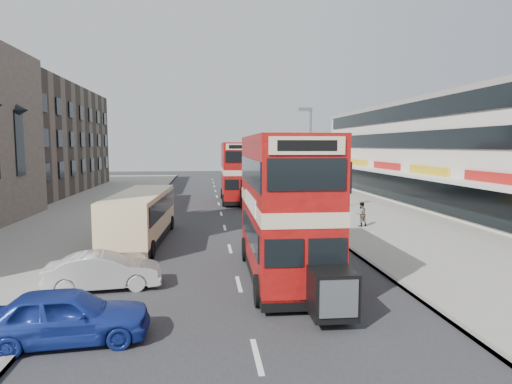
{
  "coord_description": "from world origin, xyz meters",
  "views": [
    {
      "loc": [
        -1.27,
        -14.81,
        5.34
      ],
      "look_at": [
        1.21,
        6.63,
        3.09
      ],
      "focal_mm": 31.43,
      "sensor_mm": 36.0,
      "label": 1
    }
  ],
  "objects_px": {
    "bus_main": "(284,206)",
    "car_left_near": "(66,316)",
    "car_right_a": "(290,213)",
    "car_right_c": "(263,191)",
    "bus_second": "(237,172)",
    "cyclist": "(267,203)",
    "street_lamp": "(309,153)",
    "pedestrian_near": "(361,214)",
    "car_right_b": "(281,204)",
    "car_left_front": "(104,271)",
    "coach": "(141,215)"
  },
  "relations": [
    {
      "from": "pedestrian_near",
      "to": "cyclist",
      "type": "height_order",
      "value": "cyclist"
    },
    {
      "from": "car_left_front",
      "to": "car_right_c",
      "type": "bearing_deg",
      "value": -24.92
    },
    {
      "from": "car_left_front",
      "to": "car_right_a",
      "type": "xyz_separation_m",
      "value": [
        9.67,
        13.54,
        -0.04
      ]
    },
    {
      "from": "coach",
      "to": "car_left_near",
      "type": "height_order",
      "value": "coach"
    },
    {
      "from": "car_left_near",
      "to": "cyclist",
      "type": "xyz_separation_m",
      "value": [
        8.67,
        22.78,
        0.0
      ]
    },
    {
      "from": "car_left_front",
      "to": "car_right_c",
      "type": "xyz_separation_m",
      "value": [
        9.8,
        29.14,
        -0.03
      ]
    },
    {
      "from": "bus_second",
      "to": "car_left_front",
      "type": "height_order",
      "value": "bus_second"
    },
    {
      "from": "car_right_a",
      "to": "cyclist",
      "type": "bearing_deg",
      "value": -168.72
    },
    {
      "from": "bus_second",
      "to": "car_left_near",
      "type": "xyz_separation_m",
      "value": [
        -6.81,
        -29.95,
        -2.1
      ]
    },
    {
      "from": "pedestrian_near",
      "to": "cyclist",
      "type": "xyz_separation_m",
      "value": [
        -5.12,
        7.43,
        -0.18
      ]
    },
    {
      "from": "bus_second",
      "to": "cyclist",
      "type": "height_order",
      "value": "bus_second"
    },
    {
      "from": "car_right_a",
      "to": "car_right_c",
      "type": "bearing_deg",
      "value": 178.48
    },
    {
      "from": "street_lamp",
      "to": "bus_main",
      "type": "xyz_separation_m",
      "value": [
        -4.64,
        -15.32,
        -1.87
      ]
    },
    {
      "from": "coach",
      "to": "car_right_a",
      "type": "height_order",
      "value": "coach"
    },
    {
      "from": "bus_main",
      "to": "cyclist",
      "type": "xyz_separation_m",
      "value": [
        1.74,
        17.49,
        -2.15
      ]
    },
    {
      "from": "car_left_near",
      "to": "car_left_front",
      "type": "height_order",
      "value": "car_left_near"
    },
    {
      "from": "car_left_near",
      "to": "car_left_front",
      "type": "relative_size",
      "value": 1.07
    },
    {
      "from": "coach",
      "to": "bus_second",
      "type": "bearing_deg",
      "value": 72.13
    },
    {
      "from": "bus_main",
      "to": "car_right_a",
      "type": "height_order",
      "value": "bus_main"
    },
    {
      "from": "car_left_near",
      "to": "street_lamp",
      "type": "bearing_deg",
      "value": -34.78
    },
    {
      "from": "street_lamp",
      "to": "car_right_b",
      "type": "height_order",
      "value": "street_lamp"
    },
    {
      "from": "car_left_near",
      "to": "bus_second",
      "type": "bearing_deg",
      "value": -18.29
    },
    {
      "from": "car_left_near",
      "to": "pedestrian_near",
      "type": "xyz_separation_m",
      "value": [
        13.78,
        15.35,
        0.19
      ]
    },
    {
      "from": "bus_main",
      "to": "cyclist",
      "type": "relative_size",
      "value": 4.56
    },
    {
      "from": "bus_main",
      "to": "car_left_front",
      "type": "distance_m",
      "value": 7.29
    },
    {
      "from": "bus_main",
      "to": "car_left_near",
      "type": "bearing_deg",
      "value": 38.31
    },
    {
      "from": "street_lamp",
      "to": "car_right_b",
      "type": "relative_size",
      "value": 2.08
    },
    {
      "from": "bus_main",
      "to": "pedestrian_near",
      "type": "distance_m",
      "value": 12.34
    },
    {
      "from": "car_right_c",
      "to": "car_left_front",
      "type": "bearing_deg",
      "value": -11.97
    },
    {
      "from": "car_right_c",
      "to": "pedestrian_near",
      "type": "xyz_separation_m",
      "value": [
        3.97,
        -18.4,
        0.28
      ]
    },
    {
      "from": "coach",
      "to": "street_lamp",
      "type": "bearing_deg",
      "value": 37.64
    },
    {
      "from": "bus_main",
      "to": "car_right_b",
      "type": "bearing_deg",
      "value": -98.63
    },
    {
      "from": "street_lamp",
      "to": "car_right_a",
      "type": "relative_size",
      "value": 1.81
    },
    {
      "from": "bus_second",
      "to": "car_right_c",
      "type": "xyz_separation_m",
      "value": [
        3.0,
        3.8,
        -2.19
      ]
    },
    {
      "from": "bus_main",
      "to": "coach",
      "type": "distance_m",
      "value": 10.14
    },
    {
      "from": "bus_main",
      "to": "bus_second",
      "type": "height_order",
      "value": "bus_main"
    },
    {
      "from": "street_lamp",
      "to": "car_right_a",
      "type": "xyz_separation_m",
      "value": [
        -1.89,
        -2.46,
        -4.13
      ]
    },
    {
      "from": "car_left_front",
      "to": "bus_second",
      "type": "bearing_deg",
      "value": -21.35
    },
    {
      "from": "bus_main",
      "to": "car_left_near",
      "type": "xyz_separation_m",
      "value": [
        -6.92,
        -5.29,
        -2.16
      ]
    },
    {
      "from": "bus_main",
      "to": "car_left_front",
      "type": "relative_size",
      "value": 2.42
    },
    {
      "from": "car_left_front",
      "to": "car_right_a",
      "type": "distance_m",
      "value": 16.63
    },
    {
      "from": "bus_second",
      "to": "car_right_a",
      "type": "relative_size",
      "value": 2.2
    },
    {
      "from": "bus_main",
      "to": "car_right_a",
      "type": "relative_size",
      "value": 2.25
    },
    {
      "from": "car_left_near",
      "to": "cyclist",
      "type": "height_order",
      "value": "cyclist"
    },
    {
      "from": "car_left_near",
      "to": "car_right_a",
      "type": "distance_m",
      "value": 20.56
    },
    {
      "from": "bus_main",
      "to": "car_right_c",
      "type": "bearing_deg",
      "value": -94.85
    },
    {
      "from": "car_right_b",
      "to": "cyclist",
      "type": "distance_m",
      "value": 2.0
    },
    {
      "from": "bus_second",
      "to": "cyclist",
      "type": "bearing_deg",
      "value": 105.32
    },
    {
      "from": "car_left_front",
      "to": "car_right_b",
      "type": "xyz_separation_m",
      "value": [
        10.09,
        19.55,
        -0.14
      ]
    },
    {
      "from": "car_left_front",
      "to": "car_right_a",
      "type": "relative_size",
      "value": 0.93
    }
  ]
}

